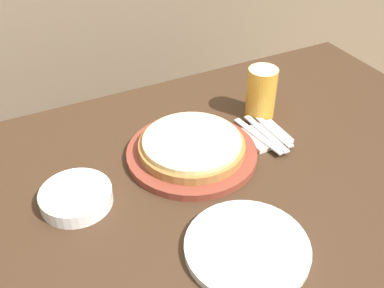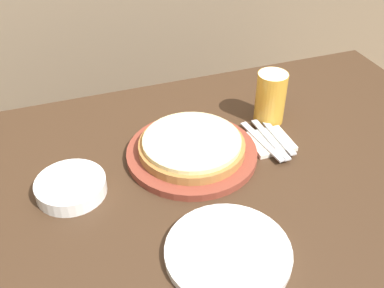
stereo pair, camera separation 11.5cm
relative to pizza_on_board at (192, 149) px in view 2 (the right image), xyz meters
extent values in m
cube|color=#3D2819|center=(0.00, -0.07, -0.40)|extent=(1.57, 0.92, 0.76)
cylinder|color=brown|center=(0.00, 0.00, -0.01)|extent=(0.34, 0.34, 0.02)
cylinder|color=#A87038|center=(0.00, 0.00, 0.01)|extent=(0.28, 0.28, 0.02)
cylinder|color=beige|center=(0.00, 0.00, 0.03)|extent=(0.25, 0.25, 0.01)
cylinder|color=gold|center=(0.27, 0.09, 0.05)|extent=(0.09, 0.09, 0.15)
cylinder|color=white|center=(0.27, 0.09, 0.12)|extent=(0.08, 0.08, 0.02)
cylinder|color=white|center=(-0.04, -0.33, -0.02)|extent=(0.26, 0.26, 0.02)
cylinder|color=white|center=(-0.31, -0.03, -0.01)|extent=(0.17, 0.17, 0.04)
cube|color=silver|center=(0.22, -0.02, -0.02)|extent=(0.11, 0.11, 0.01)
cube|color=silver|center=(0.19, -0.02, -0.01)|extent=(0.04, 0.19, 0.00)
cube|color=silver|center=(0.22, -0.02, -0.01)|extent=(0.02, 0.19, 0.00)
cube|color=silver|center=(0.24, -0.02, -0.01)|extent=(0.02, 0.16, 0.00)
camera|label=1|loc=(-0.41, -0.82, 0.71)|focal=42.00mm
camera|label=2|loc=(-0.30, -0.86, 0.71)|focal=42.00mm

